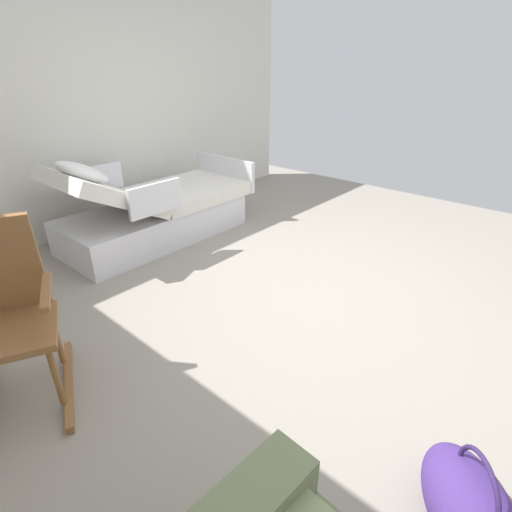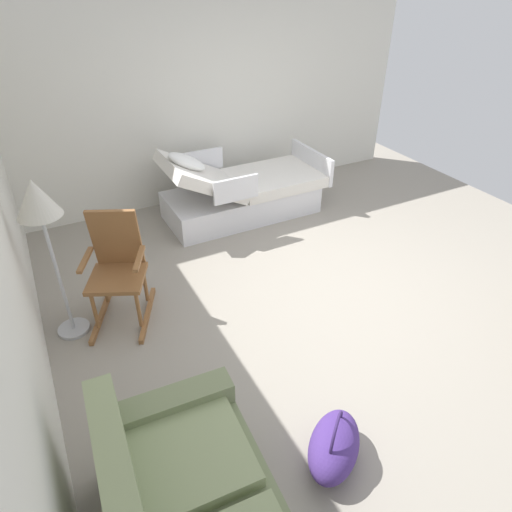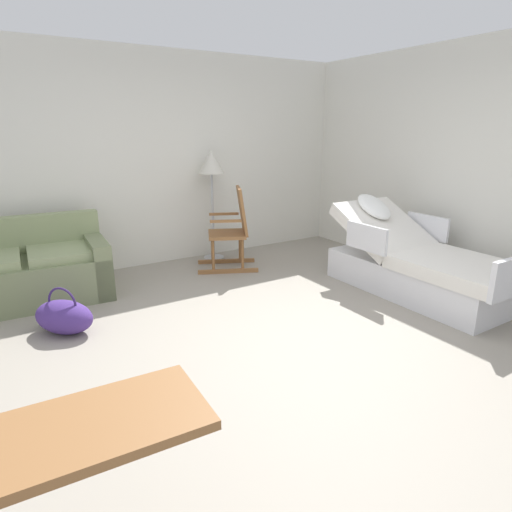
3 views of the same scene
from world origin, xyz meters
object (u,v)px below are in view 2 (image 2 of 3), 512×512
at_px(duffel_bag, 334,446).
at_px(rocking_chair, 118,269).
at_px(hospital_bed, 241,193).
at_px(floor_lamp, 39,210).

bearing_deg(duffel_bag, rocking_chair, 21.32).
bearing_deg(rocking_chair, hospital_bed, -55.36).
height_order(floor_lamp, duffel_bag, floor_lamp).
bearing_deg(rocking_chair, floor_lamp, 94.26).
xyz_separation_m(rocking_chair, floor_lamp, (-0.04, 0.49, 0.72)).
xyz_separation_m(hospital_bed, floor_lamp, (-1.32, 2.34, 0.92)).
distance_m(floor_lamp, duffel_bag, 2.74).
distance_m(hospital_bed, duffel_bag, 3.61).
relative_size(hospital_bed, duffel_bag, 3.28).
bearing_deg(rocking_chair, duffel_bag, -158.68).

